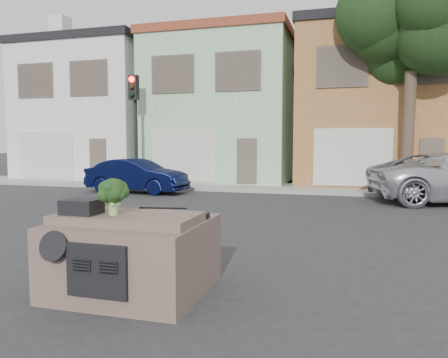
% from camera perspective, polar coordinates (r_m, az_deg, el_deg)
% --- Properties ---
extents(ground_plane, '(120.00, 120.00, 0.00)m').
position_cam_1_polar(ground_plane, '(9.12, -2.71, -8.38)').
color(ground_plane, '#303033').
rests_on(ground_plane, ground).
extents(sidewalk, '(40.00, 3.00, 0.15)m').
position_cam_1_polar(sidewalk, '(19.22, 7.46, -1.19)').
color(sidewalk, gray).
rests_on(sidewalk, ground).
extents(townhouse_white, '(7.20, 8.20, 7.55)m').
position_cam_1_polar(townhouse_white, '(26.82, -15.19, 8.30)').
color(townhouse_white, white).
rests_on(townhouse_white, ground).
extents(townhouse_mint, '(7.20, 8.20, 7.55)m').
position_cam_1_polar(townhouse_mint, '(23.83, 0.60, 8.92)').
color(townhouse_mint, '#9BCD9F').
rests_on(townhouse_mint, ground).
extents(townhouse_tan, '(7.20, 8.20, 7.55)m').
position_cam_1_polar(townhouse_tan, '(22.98, 19.15, 8.81)').
color(townhouse_tan, '#9D6A3B').
rests_on(townhouse_tan, ground).
extents(navy_sedan, '(4.33, 1.82, 1.39)m').
position_cam_1_polar(navy_sedan, '(18.35, -11.27, -1.76)').
color(navy_sedan, black).
rests_on(navy_sedan, ground).
extents(traffic_signal, '(0.40, 0.40, 5.10)m').
position_cam_1_polar(traffic_signal, '(20.21, -11.56, 6.08)').
color(traffic_signal, black).
rests_on(traffic_signal, ground).
extents(tree_near, '(4.40, 4.00, 8.50)m').
position_cam_1_polar(tree_near, '(18.45, 23.12, 11.21)').
color(tree_near, '#1A3515').
rests_on(tree_near, ground).
extents(car_dashboard, '(2.00, 1.80, 1.12)m').
position_cam_1_polar(car_dashboard, '(6.30, -11.70, -9.27)').
color(car_dashboard, brown).
rests_on(car_dashboard, ground).
extents(instrument_hump, '(0.48, 0.38, 0.20)m').
position_cam_1_polar(instrument_hump, '(6.18, -18.10, -3.46)').
color(instrument_hump, black).
rests_on(instrument_hump, car_dashboard).
extents(wiper_arm, '(0.69, 0.15, 0.02)m').
position_cam_1_polar(wiper_arm, '(6.40, -7.97, -3.78)').
color(wiper_arm, black).
rests_on(wiper_arm, car_dashboard).
extents(broccoli, '(0.55, 0.55, 0.50)m').
position_cam_1_polar(broccoli, '(5.97, -14.29, -2.18)').
color(broccoli, black).
rests_on(broccoli, car_dashboard).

